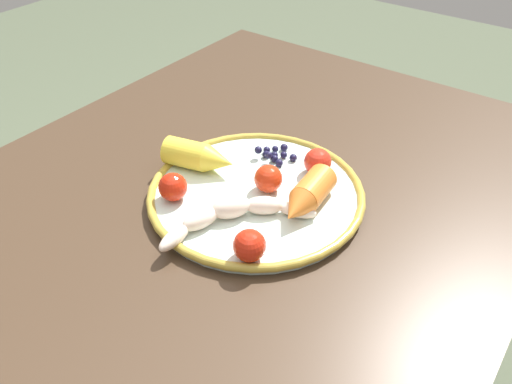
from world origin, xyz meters
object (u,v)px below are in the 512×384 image
plate (256,194)px  carrot_yellow (200,157)px  carrot_orange (307,196)px  tomato_extra (249,246)px  dining_table (233,245)px  tomato_far (173,187)px  tomato_near (318,162)px  tomato_mid (268,179)px  blueberry_pile (275,154)px  banana (234,214)px

plate → carrot_yellow: bearing=91.6°
carrot_orange → tomato_extra: 0.12m
dining_table → tomato_far: 0.15m
carrot_yellow → tomato_near: size_ratio=2.85×
dining_table → tomato_near: bearing=-33.1°
carrot_orange → tomato_extra: same height
dining_table → tomato_extra: bearing=-132.0°
tomato_mid → blueberry_pile: bearing=27.4°
dining_table → blueberry_pile: (0.11, -0.00, 0.11)m
dining_table → tomato_extra: 0.18m
dining_table → tomato_mid: tomato_mid is taller
tomato_near → tomato_mid: (-0.08, 0.03, -0.00)m
blueberry_pile → tomato_near: (0.00, -0.07, 0.01)m
banana → tomato_near: size_ratio=4.45×
plate → banana: banana is taller
carrot_yellow → tomato_far: (-0.08, -0.02, -0.00)m
dining_table → blueberry_pile: bearing=-0.5°
plate → tomato_near: bearing=-26.8°
tomato_mid → tomato_far: same height
dining_table → plate: plate is taller
dining_table → banana: 0.13m
plate → carrot_yellow: (-0.00, 0.10, 0.02)m
dining_table → tomato_extra: (-0.09, -0.10, 0.12)m
carrot_yellow → blueberry_pile: (0.09, -0.07, -0.01)m
tomato_mid → tomato_near: bearing=-24.4°
banana → carrot_yellow: bearing=60.5°
carrot_orange → tomato_near: (0.08, 0.03, -0.00)m
carrot_yellow → tomato_extra: 0.20m
carrot_yellow → tomato_near: carrot_yellow is taller
dining_table → tomato_mid: (0.04, -0.04, 0.12)m
dining_table → plate: bearing=-51.7°
carrot_orange → tomato_far: carrot_orange is taller
tomato_mid → tomato_extra: bearing=-154.3°
carrot_orange → blueberry_pile: bearing=53.8°
tomato_far → dining_table: bearing=-44.4°
tomato_near → tomato_extra: size_ratio=1.00×
banana → plate: bearing=10.8°
dining_table → banana: (-0.05, -0.04, 0.12)m
dining_table → plate: size_ratio=3.45×
banana → tomato_extra: (-0.04, -0.06, 0.01)m
banana → carrot_yellow: (0.06, 0.11, 0.01)m
plate → banana: 0.07m
tomato_mid → tomato_extra: same height
tomato_near → tomato_far: (-0.17, 0.13, -0.00)m
tomato_extra → tomato_mid: bearing=25.7°
plate → carrot_orange: 0.08m
banana → tomato_far: 0.10m
plate → blueberry_pile: bearing=17.0°
plate → blueberry_pile: blueberry_pile is taller
tomato_mid → dining_table: bearing=132.8°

